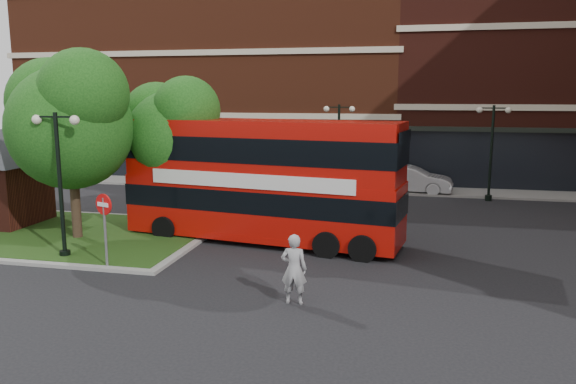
% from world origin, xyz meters
% --- Properties ---
extents(ground, '(120.00, 120.00, 0.00)m').
position_xyz_m(ground, '(0.00, 0.00, 0.00)').
color(ground, black).
rests_on(ground, ground).
extents(pavement_far, '(44.00, 3.00, 0.12)m').
position_xyz_m(pavement_far, '(0.00, 16.50, 0.06)').
color(pavement_far, slate).
rests_on(pavement_far, ground).
extents(terrace_far_left, '(26.00, 12.00, 14.00)m').
position_xyz_m(terrace_far_left, '(-8.00, 24.00, 7.00)').
color(terrace_far_left, '#612917').
rests_on(terrace_far_left, ground).
extents(terrace_far_right, '(18.00, 12.00, 16.00)m').
position_xyz_m(terrace_far_right, '(14.00, 24.00, 8.00)').
color(terrace_far_right, '#471911').
rests_on(terrace_far_right, ground).
extents(traffic_island, '(12.60, 7.60, 0.15)m').
position_xyz_m(traffic_island, '(-8.00, 3.00, 0.07)').
color(traffic_island, gray).
rests_on(traffic_island, ground).
extents(kiosk, '(6.51, 6.51, 3.60)m').
position_xyz_m(kiosk, '(-11.00, 4.00, 2.32)').
color(kiosk, '#471911').
rests_on(kiosk, traffic_island).
extents(tree_island_west, '(5.40, 4.71, 7.21)m').
position_xyz_m(tree_island_west, '(-6.60, 2.58, 4.79)').
color(tree_island_west, '#2D2116').
rests_on(tree_island_west, ground).
extents(tree_island_east, '(4.46, 3.90, 6.29)m').
position_xyz_m(tree_island_east, '(-3.58, 5.06, 4.24)').
color(tree_island_east, '#2D2116').
rests_on(tree_island_east, ground).
extents(lamp_island, '(1.72, 0.36, 5.00)m').
position_xyz_m(lamp_island, '(-5.50, 0.20, 2.83)').
color(lamp_island, black).
rests_on(lamp_island, ground).
extents(lamp_far_left, '(1.72, 0.36, 5.00)m').
position_xyz_m(lamp_far_left, '(2.00, 14.50, 2.83)').
color(lamp_far_left, black).
rests_on(lamp_far_left, ground).
extents(lamp_far_right, '(1.72, 0.36, 5.00)m').
position_xyz_m(lamp_far_right, '(10.00, 14.50, 2.83)').
color(lamp_far_right, black).
rests_on(lamp_far_right, ground).
extents(bus, '(10.87, 4.00, 4.06)m').
position_xyz_m(bus, '(0.46, 4.00, 2.66)').
color(bus, '#AB0D06').
rests_on(bus, ground).
extents(woman, '(0.72, 0.49, 1.93)m').
position_xyz_m(woman, '(3.02, -2.11, 0.97)').
color(woman, '#98979A').
rests_on(woman, ground).
extents(car_silver, '(4.21, 1.86, 1.41)m').
position_xyz_m(car_silver, '(-6.15, 14.50, 0.71)').
color(car_silver, '#A0A3A7').
rests_on(car_silver, ground).
extents(car_white, '(4.80, 2.13, 1.53)m').
position_xyz_m(car_white, '(5.94, 16.00, 0.77)').
color(car_white, silver).
rests_on(car_white, ground).
extents(no_entry_sign, '(0.66, 0.28, 2.48)m').
position_xyz_m(no_entry_sign, '(-3.50, -0.50, 1.77)').
color(no_entry_sign, slate).
rests_on(no_entry_sign, ground).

